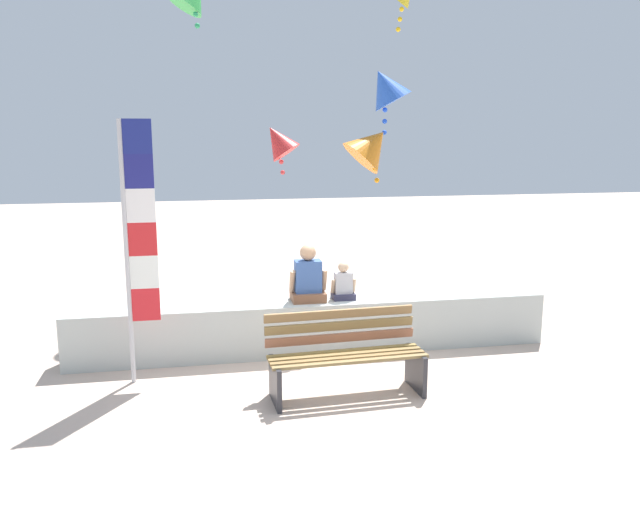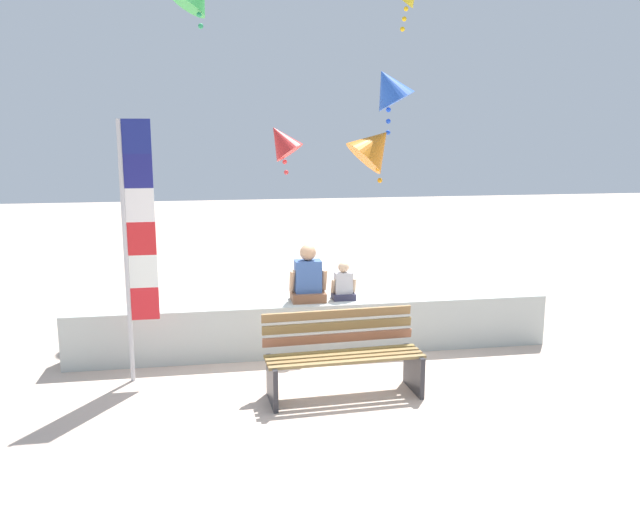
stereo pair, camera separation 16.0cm
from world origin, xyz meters
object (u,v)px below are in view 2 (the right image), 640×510
Objects in this scene: park_bench at (343,356)px; kite_orange at (375,145)px; person_child at (343,285)px; flag_banner at (135,235)px; kite_red at (282,140)px; person_adult at (308,279)px; kite_blue at (389,86)px.

kite_orange is at bearing 71.03° from park_bench.
person_child is 2.71m from flag_banner.
kite_red reaches higher than park_bench.
park_bench is 3.48× the size of person_child.
park_bench is at bearing -19.08° from flag_banner.
kite_red reaches higher than person_child.
kite_orange reaches higher than park_bench.
park_bench is 1.53m from person_child.
person_adult is 3.77m from kite_blue.
kite_orange is (0.97, 2.26, 1.72)m from person_child.
park_bench is 1.49× the size of kite_blue.
person_adult is 0.64× the size of kite_blue.
kite_orange is at bearing 173.52° from kite_blue.
person_child is at bearing 0.04° from person_adult.
flag_banner is 3.16× the size of kite_red.
kite_blue reaches higher than person_adult.
kite_orange is (1.43, 2.26, 1.63)m from person_adult.
kite_orange is 0.90× the size of kite_blue.
park_bench is 2.34× the size of person_adult.
person_adult is at bearing -179.96° from person_child.
kite_blue is (3.67, 2.92, 1.82)m from flag_banner.
kite_red is at bearing 92.72° from park_bench.
flag_banner is at bearing 160.92° from park_bench.
kite_blue is at bearing -14.00° from kite_red.
park_bench is 2.64m from flag_banner.
kite_orange reaches higher than person_adult.
kite_red is at bearing 59.13° from flag_banner.
kite_orange is (1.27, 3.70, 2.16)m from park_bench.
kite_orange reaches higher than kite_red.
kite_blue is at bearing 68.07° from park_bench.
person_adult is (-0.16, 1.44, 0.53)m from park_bench.
flag_banner is 2.56× the size of kite_blue.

